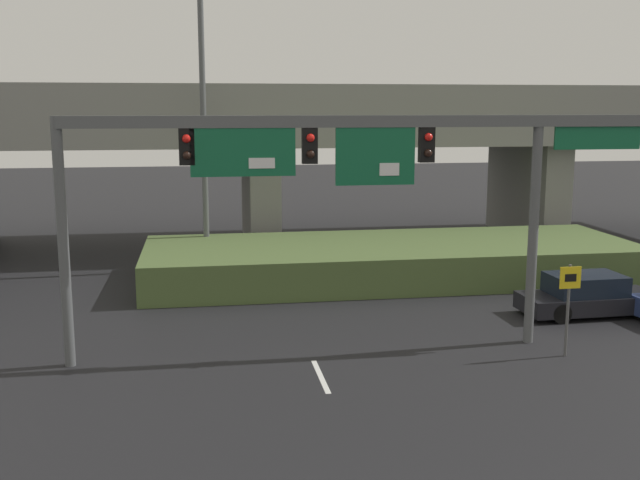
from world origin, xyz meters
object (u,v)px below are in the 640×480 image
Objects in this scene: signal_gantry at (345,162)px; highway_light_pole_near at (203,88)px; parked_sedan_near_right at (588,296)px; speed_limit_sign at (569,297)px.

highway_light_pole_near is at bearing 107.58° from signal_gantry.
parked_sedan_near_right is at bearing 15.84° from signal_gantry.
signal_gantry is at bearing -165.76° from parked_sedan_near_right.
highway_light_pole_near is 3.10× the size of parked_sedan_near_right.
highway_light_pole_near reaches higher than signal_gantry.
highway_light_pole_near reaches higher than speed_limit_sign.
parked_sedan_near_right is (2.69, 3.80, -1.04)m from speed_limit_sign.
signal_gantry reaches higher than parked_sedan_near_right.
speed_limit_sign is 17.10m from highway_light_pole_near.
speed_limit_sign is 4.77m from parked_sedan_near_right.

